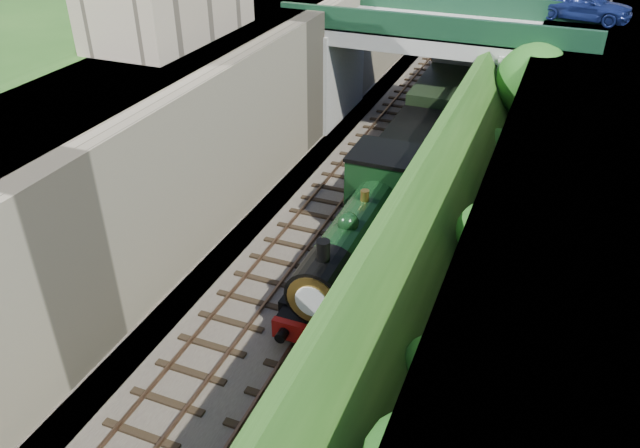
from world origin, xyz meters
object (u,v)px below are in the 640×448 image
at_px(tree, 536,84).
at_px(locomotive, 362,235).
at_px(car_blue, 583,4).
at_px(tender, 412,161).
at_px(road_bridge, 446,64).

height_order(tree, locomotive, tree).
xyz_separation_m(tree, locomotive, (-4.71, -11.54, -2.75)).
relative_size(car_blue, tender, 0.83).
bearing_deg(tree, car_blue, 78.49).
xyz_separation_m(tree, tender, (-4.71, -4.18, -3.03)).
bearing_deg(car_blue, locomotive, 173.66).
bearing_deg(road_bridge, tree, -33.52).
xyz_separation_m(tree, car_blue, (1.35, 6.62, 2.45)).
xyz_separation_m(road_bridge, tree, (4.97, -3.29, 0.57)).
bearing_deg(locomotive, road_bridge, 90.99).
distance_m(road_bridge, locomotive, 15.00).
relative_size(tree, locomotive, 0.65).
bearing_deg(locomotive, tree, 67.79).
bearing_deg(tree, tender, -138.42).
relative_size(locomotive, tender, 1.70).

